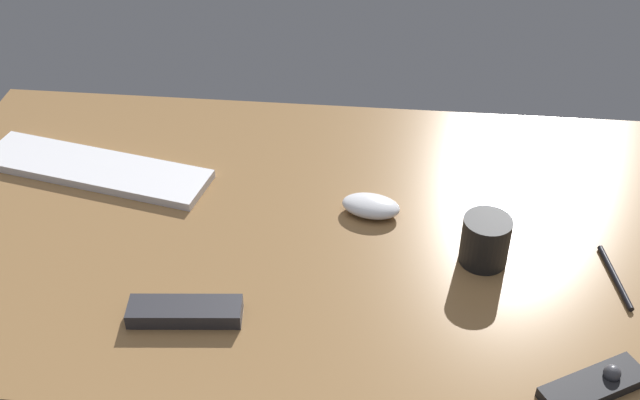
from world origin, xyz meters
The scene contains 7 objects.
desk centered at (0.00, 0.00, 1.00)cm, with size 140.00×84.00×2.00cm, color olive.
keyboard centered at (-40.36, 12.30, 2.82)cm, with size 45.19×11.36×1.64cm, color white.
computer_mouse centered at (13.05, 4.93, 3.60)cm, with size 10.54×6.48×3.21cm, color silver.
media_remote centered at (46.29, -32.09, 3.00)cm, with size 16.34×12.51×3.41cm.
tv_remote centered at (-14.07, -24.01, 3.28)cm, with size 17.47×5.24×2.56cm, color #2D2D33.
coffee_mug centered at (32.32, -5.96, 6.25)cm, with size 8.03×8.03×8.50cm, color black.
pen centered at (53.52, -8.56, 2.46)cm, with size 0.92×0.92×14.87cm, color black.
Camera 1 is at (15.28, -108.94, 91.41)cm, focal length 45.01 mm.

